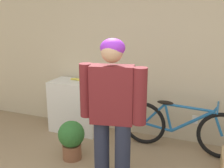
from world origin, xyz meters
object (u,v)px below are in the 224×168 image
Objects in this scene: bicycle at (181,128)px; banana at (80,80)px; potted_plant at (71,138)px; person at (112,109)px.

banana reaches higher than bicycle.
bicycle is 1.45m from potted_plant.
person is 4.63× the size of banana.
person reaches higher than potted_plant.
bicycle is at bearing 29.83° from potted_plant.
potted_plant is at bearing -148.35° from bicycle.
banana is 0.68× the size of potted_plant.
person is 1.36m from bicycle.
person reaches higher than bicycle.
bicycle is 4.81× the size of banana.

